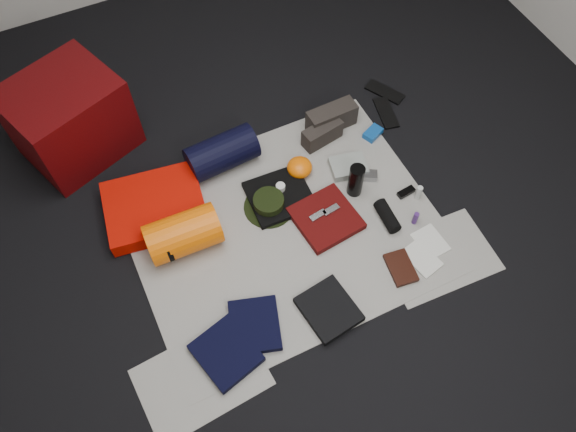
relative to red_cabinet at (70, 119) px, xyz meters
name	(u,v)px	position (x,y,z in m)	size (l,w,h in m)	color
floor	(285,230)	(0.84, -1.04, -0.25)	(4.50, 4.50, 0.02)	black
newspaper_mat	(285,229)	(0.84, -1.04, -0.24)	(1.60, 1.30, 0.01)	#B5B2A7
newspaper_sheet_front_left	(201,377)	(0.14, -1.59, -0.24)	(0.58, 0.40, 0.00)	#B5B2A7
newspaper_sheet_front_right	(438,257)	(1.49, -1.54, -0.24)	(0.58, 0.40, 0.00)	#B5B2A7
red_cabinet	(70,119)	(0.00, 0.00, 0.00)	(0.58, 0.48, 0.48)	#4C0507
sleeping_pad	(155,207)	(0.24, -0.63, -0.19)	(0.52, 0.43, 0.10)	red
stuff_sack	(183,234)	(0.32, -0.89, -0.12)	(0.22, 0.22, 0.38)	#F36104
sack_strap_left	(165,242)	(0.22, -0.89, -0.13)	(0.22, 0.22, 0.03)	black
sack_strap_right	(201,227)	(0.42, -0.89, -0.13)	(0.22, 0.22, 0.03)	black
navy_duffel	(222,153)	(0.70, -0.49, -0.13)	(0.21, 0.21, 0.40)	black
boonie_brim	(269,207)	(0.81, -0.88, -0.23)	(0.28, 0.28, 0.01)	black
boonie_crown	(269,203)	(0.81, -0.88, -0.19)	(0.17, 0.17, 0.07)	black
hiking_boot_left	(322,134)	(1.29, -0.59, -0.17)	(0.24, 0.09, 0.12)	#2D2723
hiking_boot_right	(332,118)	(1.39, -0.51, -0.16)	(0.30, 0.11, 0.15)	#2D2723
flip_flop_left	(386,113)	(1.75, -0.57, -0.23)	(0.09, 0.25, 0.01)	black
flip_flop_right	(385,92)	(1.83, -0.42, -0.23)	(0.09, 0.25, 0.01)	black
trousers_navy_a	(226,353)	(0.28, -1.54, -0.21)	(0.25, 0.29, 0.04)	black
trousers_navy_b	(255,325)	(0.46, -1.47, -0.21)	(0.24, 0.27, 0.04)	black
trousers_charcoal	(329,309)	(0.82, -1.56, -0.21)	(0.24, 0.28, 0.04)	black
black_tshirt	(280,196)	(0.89, -0.84, -0.22)	(0.34, 0.31, 0.03)	black
red_shirt	(326,218)	(1.06, -1.09, -0.21)	(0.32, 0.32, 0.04)	#480807
orange_stuff_sack	(300,167)	(1.07, -0.74, -0.19)	(0.14, 0.14, 0.09)	#F36104
first_aid_pouch	(348,167)	(1.33, -0.84, -0.21)	(0.20, 0.15, 0.05)	gray
water_bottle	(356,180)	(1.29, -0.99, -0.13)	(0.08, 0.08, 0.21)	black
speaker	(387,216)	(1.36, -1.23, -0.20)	(0.07, 0.07, 0.19)	black
compact_camera	(368,175)	(1.40, -0.94, -0.21)	(0.10, 0.06, 0.04)	#9F9FA3
cyan_case	(373,133)	(1.59, -0.68, -0.22)	(0.12, 0.07, 0.04)	#0F4897
toiletry_purple	(415,218)	(1.48, -1.31, -0.19)	(0.03, 0.03, 0.09)	#432067
toiletry_clear	(419,193)	(1.59, -1.18, -0.19)	(0.03, 0.03, 0.10)	silver
paperback_book	(401,268)	(1.27, -1.51, -0.22)	(0.12, 0.19, 0.03)	black
map_booklet	(422,258)	(1.40, -1.51, -0.23)	(0.13, 0.20, 0.01)	silver
map_printout	(430,242)	(1.50, -1.45, -0.23)	(0.14, 0.18, 0.01)	silver
sunglasses	(406,192)	(1.54, -1.13, -0.22)	(0.10, 0.04, 0.03)	black
key_cluster	(216,356)	(0.23, -1.53, -0.23)	(0.08, 0.08, 0.01)	#9F9FA3
tape_roll	(281,187)	(0.91, -0.81, -0.18)	(0.05, 0.05, 0.04)	silver
energy_bar_a	(318,215)	(1.02, -1.07, -0.18)	(0.10, 0.04, 0.01)	#9F9FA3
energy_bar_b	(331,210)	(1.10, -1.07, -0.18)	(0.10, 0.04, 0.01)	#9F9FA3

